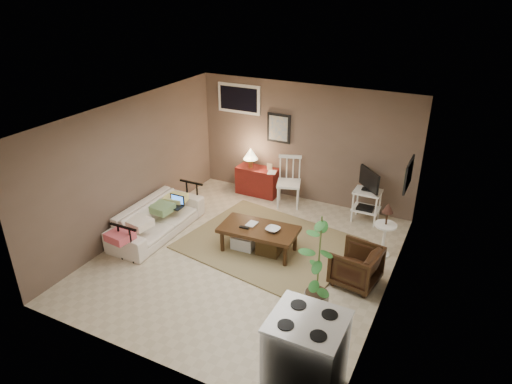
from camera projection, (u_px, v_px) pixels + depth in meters
The scene contains 20 objects.
floor at pixel (246, 257), 7.56m from camera, with size 5.00×5.00×0.00m, color #C1B293.
art_back at pixel (279, 128), 9.16m from camera, with size 0.50×0.03×0.60m, color black.
art_right at pixel (409, 175), 6.85m from camera, with size 0.03×0.60×0.45m, color black.
window at pixel (239, 99), 9.30m from camera, with size 0.96×0.03×0.60m, color white.
rug at pixel (269, 244), 7.91m from camera, with size 2.75×2.20×0.03m, color #8C7D51.
coffee_table at pixel (258, 237), 7.61m from camera, with size 1.33×0.74×0.49m.
sofa at pixel (157, 214), 8.12m from camera, with size 1.95×0.57×0.76m, color silver.
sofa_pillows at pixel (150, 216), 7.88m from camera, with size 0.38×1.86×0.13m, color #F4E3CA, non-canonical shape.
sofa_end_rails at pixel (162, 218), 8.10m from camera, with size 0.53×1.95×0.66m, color black, non-canonical shape.
laptop at pixel (176, 203), 8.27m from camera, with size 0.30×0.22×0.20m.
red_console at pixel (257, 178), 9.62m from camera, with size 0.88×0.39×1.02m.
spindle_chair at pixel (289, 183), 9.10m from camera, with size 0.57×0.57×1.01m.
tv_stand at pixel (367, 195), 8.45m from camera, with size 0.49×0.48×1.04m.
side_table at pixel (386, 223), 7.37m from camera, with size 0.36×0.36×0.97m.
armchair at pixel (356, 264), 6.80m from camera, with size 0.65×0.61×0.67m, color black.
potted_plant at pixel (319, 262), 6.01m from camera, with size 0.38×0.38×1.52m.
stove at pixel (306, 357), 4.92m from camera, with size 0.79×0.73×1.03m.
bowl at pixel (273, 225), 7.38m from camera, with size 0.23×0.06×0.23m, color #3D2110.
book_table at pixel (248, 218), 7.61m from camera, with size 0.15×0.02×0.21m, color #3D2110.
book_console at pixel (268, 168), 9.25m from camera, with size 0.17×0.02×0.23m, color #3D2110.
Camera 1 is at (2.99, -5.61, 4.23)m, focal length 32.00 mm.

